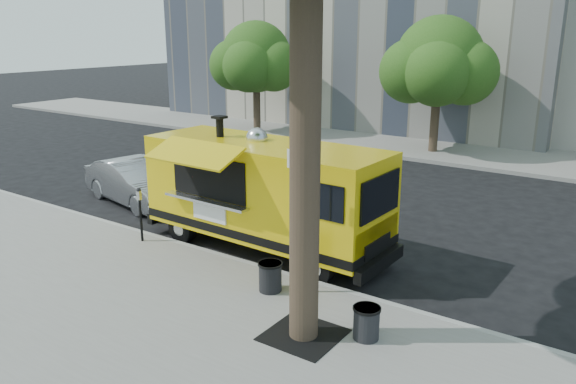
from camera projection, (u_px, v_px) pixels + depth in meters
The scene contains 13 objects.
ground at pixel (275, 256), 13.06m from camera, with size 120.00×120.00×0.00m, color black.
sidewalk at pixel (143, 324), 9.88m from camera, with size 60.00×6.00×0.15m, color gray.
curb at pixel (251, 266), 12.31m from camera, with size 60.00×0.14×0.16m, color #999993.
far_sidewalk at pixel (462, 152), 23.72m from camera, with size 60.00×5.00×0.15m, color gray.
tree_well at pixel (303, 335), 9.39m from camera, with size 1.20×1.20×0.02m, color black.
far_tree_a at pixel (256, 57), 27.18m from camera, with size 3.42×3.42×5.36m.
far_tree_b at pixel (439, 61), 22.58m from camera, with size 3.60×3.60×5.50m.
sign_post at pixel (294, 209), 10.48m from camera, with size 0.28×0.06×3.00m.
parking_meter at pixel (140, 208), 13.36m from camera, with size 0.11×0.11×1.33m.
food_truck at pixel (263, 192), 13.05m from camera, with size 6.29×2.95×3.06m.
sedan at pixel (136, 182), 16.86m from camera, with size 1.39×3.99×1.32m, color #A2A3A9.
trash_bin_left at pixel (270, 276), 10.91m from camera, with size 0.49×0.49×0.58m.
trash_bin_right at pixel (366, 322), 9.22m from camera, with size 0.47×0.47×0.56m.
Camera 1 is at (7.12, -9.82, 5.07)m, focal length 35.00 mm.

